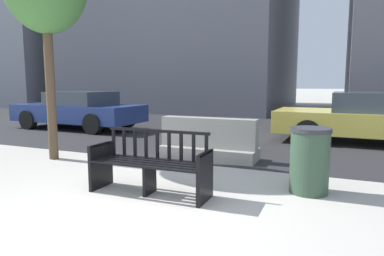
{
  "coord_description": "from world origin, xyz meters",
  "views": [
    {
      "loc": [
        2.12,
        -3.21,
        1.54
      ],
      "look_at": [
        -0.24,
        2.3,
        0.75
      ],
      "focal_mm": 32.0,
      "sensor_mm": 36.0,
      "label": 1
    }
  ],
  "objects_px": {
    "street_bench": "(150,166)",
    "jersey_barrier_centre": "(208,142)",
    "trash_bin": "(310,160)",
    "car_sedan_mid": "(79,110)",
    "car_taxi_near": "(376,118)"
  },
  "relations": [
    {
      "from": "street_bench",
      "to": "jersey_barrier_centre",
      "type": "relative_size",
      "value": 0.85
    },
    {
      "from": "street_bench",
      "to": "trash_bin",
      "type": "relative_size",
      "value": 1.83
    },
    {
      "from": "jersey_barrier_centre",
      "to": "trash_bin",
      "type": "xyz_separation_m",
      "value": [
        2.07,
        -1.52,
        0.13
      ]
    },
    {
      "from": "street_bench",
      "to": "car_sedan_mid",
      "type": "distance_m",
      "value": 7.66
    },
    {
      "from": "car_sedan_mid",
      "to": "jersey_barrier_centre",
      "type": "bearing_deg",
      "value": -25.07
    },
    {
      "from": "car_taxi_near",
      "to": "street_bench",
      "type": "bearing_deg",
      "value": -119.75
    },
    {
      "from": "street_bench",
      "to": "car_taxi_near",
      "type": "height_order",
      "value": "car_taxi_near"
    },
    {
      "from": "jersey_barrier_centre",
      "to": "car_taxi_near",
      "type": "bearing_deg",
      "value": 44.57
    },
    {
      "from": "street_bench",
      "to": "trash_bin",
      "type": "bearing_deg",
      "value": 24.28
    },
    {
      "from": "street_bench",
      "to": "trash_bin",
      "type": "height_order",
      "value": "trash_bin"
    },
    {
      "from": "jersey_barrier_centre",
      "to": "car_taxi_near",
      "type": "height_order",
      "value": "car_taxi_near"
    },
    {
      "from": "trash_bin",
      "to": "jersey_barrier_centre",
      "type": "bearing_deg",
      "value": 143.73
    },
    {
      "from": "street_bench",
      "to": "trash_bin",
      "type": "distance_m",
      "value": 2.23
    },
    {
      "from": "street_bench",
      "to": "car_taxi_near",
      "type": "xyz_separation_m",
      "value": [
        3.25,
        5.68,
        0.27
      ]
    },
    {
      "from": "car_sedan_mid",
      "to": "street_bench",
      "type": "bearing_deg",
      "value": -41.68
    }
  ]
}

